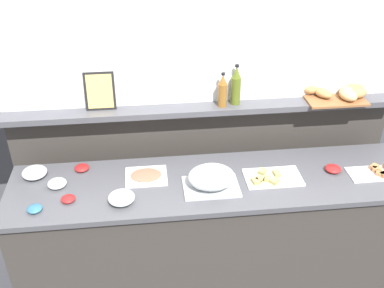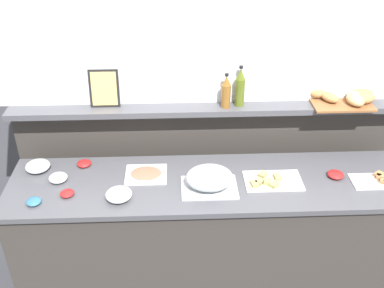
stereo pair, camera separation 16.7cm
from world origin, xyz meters
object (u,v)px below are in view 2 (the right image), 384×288
glass_bowl_medium (38,166)px  serving_cloche (209,179)px  glass_bowl_small (58,178)px  condiment_bowl_cream (34,201)px  condiment_bowl_dark (84,163)px  sandwich_platter_side (271,181)px  condiment_bowl_red (67,193)px  cold_cuts_platter (146,174)px  framed_picture (104,88)px  sandwich_platter_rear (380,180)px  olive_oil_bottle (240,88)px  glass_bowl_large (119,195)px  condiment_bowl_teal (336,175)px  bread_basket (347,98)px  vinegar_bottle_amber (226,92)px

glass_bowl_medium → serving_cloche: bearing=-12.4°
glass_bowl_medium → glass_bowl_small: (0.15, -0.12, -0.01)m
condiment_bowl_cream → condiment_bowl_dark: (0.23, 0.38, 0.00)m
sandwich_platter_side → condiment_bowl_red: size_ratio=4.19×
cold_cuts_platter → glass_bowl_medium: 0.70m
condiment_bowl_dark → framed_picture: (0.15, 0.23, 0.43)m
glass_bowl_small → framed_picture: 0.64m
sandwich_platter_rear → olive_oil_bottle: bearing=150.9°
glass_bowl_small → glass_bowl_large: bearing=-26.3°
glass_bowl_small → olive_oil_bottle: olive_oil_bottle is taller
condiment_bowl_teal → bread_basket: (0.15, 0.40, 0.34)m
sandwich_platter_rear → serving_cloche: size_ratio=0.94×
sandwich_platter_rear → condiment_bowl_dark: sandwich_platter_rear is taller
condiment_bowl_teal → glass_bowl_small: bearing=179.0°
condiment_bowl_dark → framed_picture: 0.51m
cold_cuts_platter → serving_cloche: bearing=-21.5°
sandwich_platter_rear → condiment_bowl_red: (-1.91, -0.06, 0.00)m
sandwich_platter_side → cold_cuts_platter: 0.78m
condiment_bowl_cream → condiment_bowl_red: (0.18, 0.07, -0.00)m
serving_cloche → glass_bowl_medium: size_ratio=2.18×
sandwich_platter_side → cold_cuts_platter: size_ratio=1.37×
serving_cloche → bread_basket: bread_basket is taller
serving_cloche → condiment_bowl_red: 0.85m
condiment_bowl_cream → condiment_bowl_dark: bearing=59.1°
framed_picture → condiment_bowl_dark: bearing=-121.9°
sandwich_platter_side → condiment_bowl_dark: (-1.19, 0.23, 0.01)m
condiment_bowl_cream → olive_oil_bottle: (1.26, 0.59, 0.42)m
vinegar_bottle_amber → condiment_bowl_dark: bearing=-168.9°
vinegar_bottle_amber → condiment_bowl_red: bearing=-153.3°
condiment_bowl_dark → condiment_bowl_teal: (1.61, -0.19, 0.00)m
sandwich_platter_rear → condiment_bowl_dark: 1.88m
condiment_bowl_teal → framed_picture: size_ratio=0.41×
vinegar_bottle_amber → bread_basket: (0.82, 0.02, -0.07)m
sandwich_platter_side → serving_cloche: bearing=-172.9°
glass_bowl_large → condiment_bowl_cream: (-0.49, -0.02, -0.01)m
condiment_bowl_teal → framed_picture: (-1.46, 0.43, 0.42)m
condiment_bowl_dark → vinegar_bottle_amber: bearing=11.1°
condiment_bowl_dark → condiment_bowl_teal: bearing=-6.9°
sandwich_platter_rear → sandwich_platter_side: same height
glass_bowl_small → vinegar_bottle_amber: bearing=18.0°
condiment_bowl_dark → olive_oil_bottle: (1.03, 0.21, 0.42)m
sandwich_platter_side → framed_picture: framed_picture is taller
glass_bowl_small → condiment_bowl_red: size_ratio=1.36×
sandwich_platter_rear → glass_bowl_medium: size_ratio=2.06×
glass_bowl_large → sandwich_platter_rear: bearing=3.6°
serving_cloche → vinegar_bottle_amber: vinegar_bottle_amber is taller
condiment_bowl_cream → framed_picture: size_ratio=0.35×
glass_bowl_large → olive_oil_bottle: bearing=36.5°
vinegar_bottle_amber → framed_picture: size_ratio=0.94×
condiment_bowl_cream → condiment_bowl_red: bearing=21.3°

